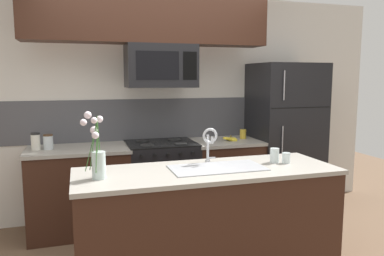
{
  "coord_description": "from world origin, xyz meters",
  "views": [
    {
      "loc": [
        -0.87,
        -3.12,
        1.64
      ],
      "look_at": [
        0.17,
        0.27,
        1.16
      ],
      "focal_mm": 35.0,
      "sensor_mm": 36.0,
      "label": 1
    }
  ],
  "objects": [
    {
      "name": "rear_partition",
      "position": [
        0.3,
        1.28,
        1.3
      ],
      "size": [
        5.2,
        0.1,
        2.6
      ],
      "primitive_type": "cube",
      "color": "silver",
      "rests_on": "ground"
    },
    {
      "name": "stove_range",
      "position": [
        0.0,
        0.9,
        0.46
      ],
      "size": [
        0.76,
        0.64,
        0.93
      ],
      "color": "black",
      "rests_on": "ground"
    },
    {
      "name": "storage_jar_medium",
      "position": [
        -1.18,
        0.92,
        0.99
      ],
      "size": [
        0.1,
        0.1,
        0.15
      ],
      "color": "silver",
      "rests_on": "back_counter_left"
    },
    {
      "name": "upper_cabinet_band",
      "position": [
        -0.12,
        0.85,
        2.29
      ],
      "size": [
        2.55,
        0.34,
        0.6
      ],
      "primitive_type": "cube",
      "color": "#381E14"
    },
    {
      "name": "back_counter_right",
      "position": [
        0.77,
        0.9,
        0.46
      ],
      "size": [
        0.8,
        0.65,
        0.91
      ],
      "color": "#381E14",
      "rests_on": "ground"
    },
    {
      "name": "flower_vase",
      "position": [
        -0.75,
        -0.39,
        1.07
      ],
      "size": [
        0.17,
        0.23,
        0.49
      ],
      "color": "silver",
      "rests_on": "island_counter"
    },
    {
      "name": "splash_band",
      "position": [
        0.0,
        1.22,
        1.15
      ],
      "size": [
        3.56,
        0.01,
        0.48
      ],
      "primitive_type": "cube",
      "color": "#4C4C51",
      "rests_on": "rear_partition"
    },
    {
      "name": "sink_faucet",
      "position": [
        0.19,
        -0.16,
        1.11
      ],
      "size": [
        0.14,
        0.14,
        0.31
      ],
      "color": "#B7BABF",
      "rests_on": "island_counter"
    },
    {
      "name": "storage_jar_tall",
      "position": [
        -1.29,
        0.91,
        1.0
      ],
      "size": [
        0.09,
        0.09,
        0.17
      ],
      "color": "silver",
      "rests_on": "back_counter_left"
    },
    {
      "name": "drinking_glass",
      "position": [
        0.74,
        -0.3,
        0.97
      ],
      "size": [
        0.08,
        0.08,
        0.13
      ],
      "color": "silver",
      "rests_on": "island_counter"
    },
    {
      "name": "microwave",
      "position": [
        0.0,
        0.88,
        1.76
      ],
      "size": [
        0.74,
        0.4,
        0.46
      ],
      "color": "black"
    },
    {
      "name": "back_counter_left",
      "position": [
        -0.89,
        0.9,
        0.46
      ],
      "size": [
        1.04,
        0.65,
        0.91
      ],
      "color": "#381E14",
      "rests_on": "ground"
    },
    {
      "name": "banana_bunch",
      "position": [
        0.81,
        0.84,
        0.93
      ],
      "size": [
        0.19,
        0.13,
        0.08
      ],
      "color": "yellow",
      "rests_on": "back_counter_right"
    },
    {
      "name": "kitchen_sink",
      "position": [
        0.19,
        -0.35,
        0.84
      ],
      "size": [
        0.76,
        0.39,
        0.16
      ],
      "color": "#ADAFB5",
      "rests_on": "island_counter"
    },
    {
      "name": "refrigerator",
      "position": [
        1.55,
        0.92,
        0.9
      ],
      "size": [
        0.79,
        0.74,
        1.81
      ],
      "color": "black",
      "rests_on": "ground"
    },
    {
      "name": "spare_glass",
      "position": [
        0.82,
        -0.35,
        0.96
      ],
      "size": [
        0.07,
        0.07,
        0.09
      ],
      "color": "silver",
      "rests_on": "island_counter"
    },
    {
      "name": "coffee_tin",
      "position": [
        1.01,
        0.95,
        0.97
      ],
      "size": [
        0.08,
        0.08,
        0.11
      ],
      "primitive_type": "cylinder",
      "color": "gold",
      "rests_on": "back_counter_right"
    },
    {
      "name": "island_counter",
      "position": [
        0.11,
        -0.35,
        0.46
      ],
      "size": [
        2.11,
        0.74,
        0.91
      ],
      "color": "#381E14",
      "rests_on": "ground"
    }
  ]
}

